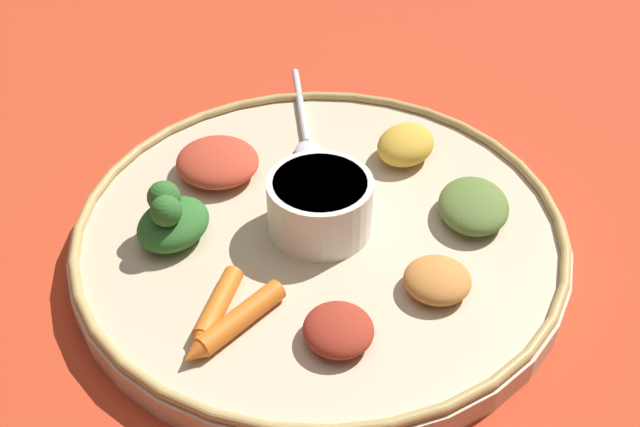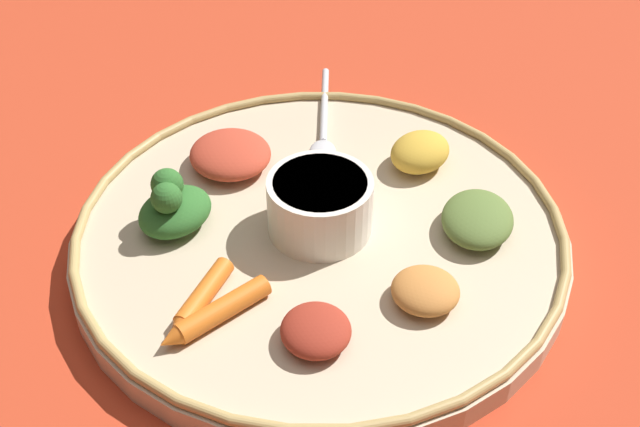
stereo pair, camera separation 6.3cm
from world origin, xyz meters
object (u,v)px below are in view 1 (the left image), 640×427
center_bowl (320,203)px  carrot_outer (234,322)px  carrot_near_spoon (215,310)px  spoon (305,130)px  greens_pile (171,217)px

center_bowl → carrot_outer: size_ratio=0.93×
center_bowl → carrot_near_spoon: (-0.12, -0.01, -0.02)m
spoon → greens_pile: size_ratio=1.80×
carrot_outer → carrot_near_spoon: bearing=92.9°
spoon → carrot_near_spoon: carrot_near_spoon is taller
greens_pile → carrot_outer: greens_pile is taller
spoon → carrot_near_spoon: size_ratio=1.71×
carrot_outer → greens_pile: bearing=73.6°
spoon → carrot_near_spoon: bearing=-151.5°
carrot_near_spoon → carrot_outer: (0.00, -0.02, 0.00)m
greens_pile → center_bowl: bearing=-41.0°
spoon → greens_pile: 0.18m
greens_pile → carrot_near_spoon: (-0.03, -0.09, -0.01)m
center_bowl → spoon: (0.09, 0.10, -0.02)m
center_bowl → greens_pile: 0.12m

